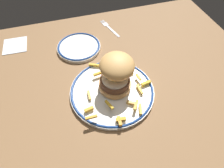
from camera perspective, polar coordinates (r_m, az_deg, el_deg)
ground_plane at (r=66.51cm, az=2.34°, el=-4.46°), size 110.51×99.30×4.00cm
dinner_plate at (r=64.92cm, az=0.00°, el=-2.08°), size 27.72×27.72×1.60cm
burger at (r=60.97cm, az=1.00°, el=3.15°), size 11.67×12.35×11.97cm
fries_pile at (r=63.38cm, az=2.14°, el=-1.77°), size 23.95×26.82×2.15cm
side_plate at (r=81.22cm, az=-9.60°, el=10.59°), size 17.32×17.32×1.60cm
fork at (r=91.37cm, az=-0.77°, el=16.03°), size 5.42×14.20×0.36cm
napkin at (r=91.01cm, az=-26.34°, el=10.06°), size 9.66×10.27×0.40cm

